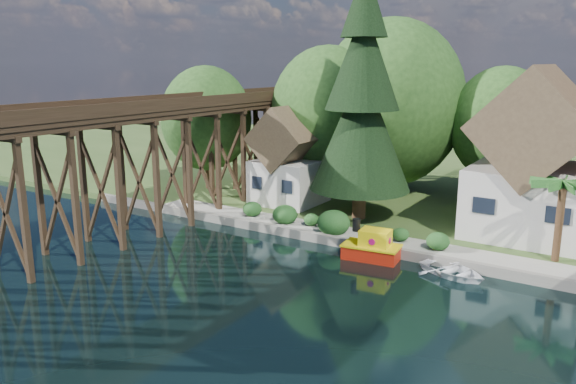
# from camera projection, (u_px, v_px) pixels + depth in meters

# --- Properties ---
(ground) EXTENTS (140.00, 140.00, 0.00)m
(ground) POSITION_uv_depth(u_px,v_px,m) (319.00, 300.00, 28.17)
(ground) COLOR black
(ground) RESTS_ON ground
(bank) EXTENTS (140.00, 52.00, 0.50)m
(bank) POSITION_uv_depth(u_px,v_px,m) (487.00, 179.00, 56.00)
(bank) COLOR #2E471C
(bank) RESTS_ON ground
(seawall) EXTENTS (60.00, 0.40, 0.62)m
(seawall) POSITION_uv_depth(u_px,v_px,m) (447.00, 262.00, 32.56)
(seawall) COLOR slate
(seawall) RESTS_ON ground
(promenade) EXTENTS (50.00, 2.60, 0.06)m
(promenade) POSITION_uv_depth(u_px,v_px,m) (488.00, 259.00, 32.53)
(promenade) COLOR gray
(promenade) RESTS_ON bank
(trestle_bridge) EXTENTS (4.12, 44.18, 9.30)m
(trestle_bridge) POSITION_uv_depth(u_px,v_px,m) (159.00, 154.00, 39.60)
(trestle_bridge) COLOR black
(trestle_bridge) RESTS_ON ground
(house_left) EXTENTS (7.64, 8.64, 11.02)m
(house_left) POSITION_uv_depth(u_px,v_px,m) (535.00, 165.00, 36.45)
(house_left) COLOR beige
(house_left) RESTS_ON bank
(shed) EXTENTS (5.09, 5.40, 7.85)m
(shed) POSITION_uv_depth(u_px,v_px,m) (289.00, 162.00, 44.97)
(shed) COLOR beige
(shed) RESTS_ON bank
(bg_trees) EXTENTS (49.90, 13.30, 10.57)m
(bg_trees) POSITION_uv_depth(u_px,v_px,m) (467.00, 120.00, 43.42)
(bg_trees) COLOR #382314
(bg_trees) RESTS_ON bank
(shrubs) EXTENTS (15.76, 2.47, 1.70)m
(shrubs) POSITION_uv_depth(u_px,v_px,m) (328.00, 220.00, 37.90)
(shrubs) COLOR #184117
(shrubs) RESTS_ON bank
(conifer) EXTENTS (7.19, 7.19, 17.69)m
(conifer) POSITION_uv_depth(u_px,v_px,m) (362.00, 101.00, 39.19)
(conifer) COLOR #382314
(conifer) RESTS_ON bank
(palm_tree) EXTENTS (4.25, 4.25, 5.01)m
(palm_tree) POSITION_uv_depth(u_px,v_px,m) (563.00, 187.00, 31.28)
(palm_tree) COLOR #382314
(palm_tree) RESTS_ON bank
(tugboat) EXTENTS (3.60, 2.25, 2.47)m
(tugboat) POSITION_uv_depth(u_px,v_px,m) (372.00, 247.00, 33.83)
(tugboat) COLOR red
(tugboat) RESTS_ON ground
(boat_white_a) EXTENTS (4.55, 3.83, 0.80)m
(boat_white_a) POSITION_uv_depth(u_px,v_px,m) (453.00, 269.00, 31.23)
(boat_white_a) COLOR white
(boat_white_a) RESTS_ON ground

